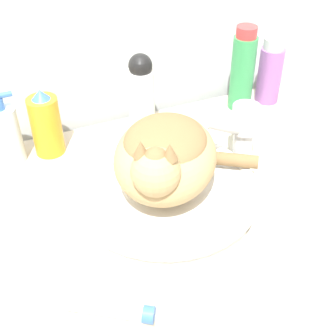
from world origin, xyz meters
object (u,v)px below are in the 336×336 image
Objects in this scene: spray_bottle_trigger at (46,124)px; lotion_bottle_white at (141,94)px; mouthwash_bottle at (270,72)px; shampoo_bottle_tall at (243,70)px; soap_pump_bottle at (6,135)px; cream_tube at (110,309)px; faucet at (241,129)px; cat at (166,155)px.

spray_bottle_trigger is 0.80× the size of lotion_bottle_white.
shampoo_bottle_tall reaches higher than mouthwash_bottle.
soap_pump_bottle reaches higher than spray_bottle_trigger.
mouthwash_bottle is 0.77m from cream_tube.
lotion_bottle_white is (-0.15, 0.21, 0.01)m from faucet.
cat is at bearing -46.82° from soap_pump_bottle.
cream_tube is at bearing -137.29° from shampoo_bottle_tall.
cat is 1.59× the size of shampoo_bottle_tall.
cat is at bearing -146.56° from mouthwash_bottle.
mouthwash_bottle is 1.10× the size of spray_bottle_trigger.
spray_bottle_trigger is 0.51m from shampoo_bottle_tall.
faucet is at bearing -53.89° from lotion_bottle_white.
spray_bottle_trigger is at bearing 180.00° from shampoo_bottle_tall.
cream_tube is at bearing -116.83° from lotion_bottle_white.
faucet is 1.14× the size of cream_tube.
shampoo_bottle_tall is (0.59, 0.00, 0.04)m from soap_pump_bottle.
shampoo_bottle_tall reaches higher than soap_pump_bottle.
shampoo_bottle_tall is at bearing 162.77° from cat.
cat is 0.43m from shampoo_bottle_tall.
soap_pump_bottle is 0.59m from shampoo_bottle_tall.
lotion_bottle_white reaches higher than faucet.
mouthwash_bottle reaches higher than faucet.
cream_tube is (-0.01, -0.48, -0.06)m from spray_bottle_trigger.
cat reaches higher than spray_bottle_trigger.
shampoo_bottle_tall is (0.51, 0.00, 0.03)m from spray_bottle_trigger.
shampoo_bottle_tall is 0.28m from lotion_bottle_white.
spray_bottle_trigger is at bearing -45.55° from faucet.
cream_tube is (-0.52, -0.48, -0.09)m from shampoo_bottle_tall.
spray_bottle_trigger reaches higher than faucet.
shampoo_bottle_tall is 1.58× the size of cream_tube.
cat is 1.75× the size of lotion_bottle_white.
lotion_bottle_white is 0.54m from cream_tube.
cat reaches higher than soap_pump_bottle.
soap_pump_bottle reaches higher than cream_tube.
soap_pump_bottle is 0.32m from lotion_bottle_white.
shampoo_bottle_tall is (0.12, 0.21, 0.02)m from faucet.
cat is at bearing 47.51° from cream_tube.
cream_tube is at bearing -80.85° from soap_pump_bottle.
soap_pump_bottle is 0.85× the size of lotion_bottle_white.
spray_bottle_trigger is 1.15× the size of cream_tube.
lotion_bottle_white reaches higher than mouthwash_bottle.
spray_bottle_trigger is 0.73× the size of shampoo_bottle_tall.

